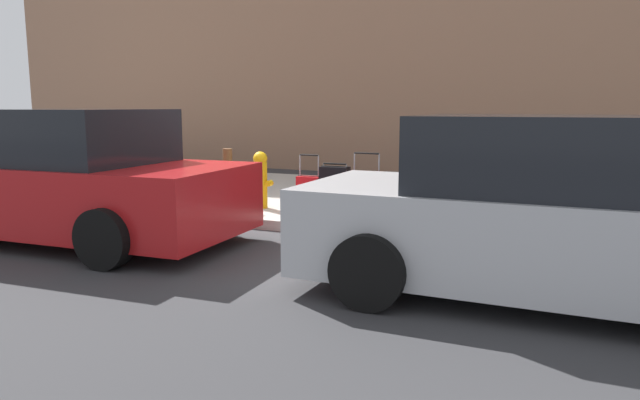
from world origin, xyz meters
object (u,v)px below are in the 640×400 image
(suitcase_black_4, at_px, (335,190))
(parked_car_red_1, at_px, (62,179))
(fire_hydrant, at_px, (261,179))
(parked_car_silver_0, at_px, (551,215))
(suitcase_olive_0, at_px, (463,204))
(parking_meter, at_px, (584,164))
(suitcase_maroon_3, at_px, (366,194))
(bollard_post, at_px, (228,178))
(suitcase_navy_1, at_px, (426,195))
(suitcase_red_5, at_px, (309,194))
(suitcase_teal_2, at_px, (395,198))

(suitcase_black_4, height_order, parked_car_red_1, parked_car_red_1)
(fire_hydrant, bearing_deg, suitcase_black_4, 179.40)
(fire_hydrant, bearing_deg, parked_car_silver_0, 151.08)
(fire_hydrant, distance_m, parked_car_silver_0, 4.79)
(parked_car_silver_0, bearing_deg, suitcase_olive_0, -63.30)
(parked_car_red_1, bearing_deg, parking_meter, -156.53)
(suitcase_maroon_3, distance_m, parking_meter, 2.79)
(bollard_post, relative_size, parking_meter, 0.70)
(suitcase_navy_1, height_order, suitcase_maroon_3, suitcase_maroon_3)
(fire_hydrant, height_order, parked_car_silver_0, parked_car_silver_0)
(suitcase_olive_0, distance_m, fire_hydrant, 3.02)
(suitcase_maroon_3, xyz_separation_m, parked_car_silver_0, (-2.51, 2.33, 0.29))
(suitcase_olive_0, xyz_separation_m, suitcase_red_5, (2.23, -0.02, -0.01))
(suitcase_red_5, bearing_deg, parked_car_silver_0, 145.30)
(bollard_post, relative_size, parked_car_red_1, 0.19)
(fire_hydrant, bearing_deg, suitcase_red_5, -177.07)
(parking_meter, bearing_deg, suitcase_maroon_3, 4.97)
(suitcase_black_4, bearing_deg, suitcase_maroon_3, -176.93)
(suitcase_black_4, height_order, suitcase_red_5, suitcase_red_5)
(suitcase_red_5, relative_size, parked_car_silver_0, 0.20)
(suitcase_red_5, height_order, parked_car_silver_0, parked_car_silver_0)
(suitcase_navy_1, height_order, suitcase_black_4, suitcase_navy_1)
(suitcase_teal_2, relative_size, fire_hydrant, 0.78)
(suitcase_navy_1, xyz_separation_m, parking_meter, (-1.88, -0.24, 0.48))
(suitcase_maroon_3, height_order, parked_car_red_1, parked_car_red_1)
(suitcase_navy_1, bearing_deg, parked_car_silver_0, 125.52)
(suitcase_teal_2, relative_size, suitcase_red_5, 0.79)
(suitcase_maroon_3, relative_size, fire_hydrant, 1.05)
(suitcase_black_4, relative_size, bollard_post, 0.83)
(suitcase_olive_0, relative_size, parked_car_red_1, 0.16)
(suitcase_navy_1, distance_m, parking_meter, 1.96)
(parking_meter, bearing_deg, bollard_post, 4.67)
(suitcase_maroon_3, relative_size, suitcase_black_4, 1.22)
(suitcase_olive_0, xyz_separation_m, fire_hydrant, (3.02, 0.02, 0.18))
(bollard_post, relative_size, parked_car_silver_0, 0.21)
(suitcase_teal_2, bearing_deg, parked_car_red_1, 31.90)
(suitcase_red_5, xyz_separation_m, parked_car_silver_0, (-3.40, 2.36, 0.34))
(suitcase_olive_0, relative_size, parked_car_silver_0, 0.18)
(suitcase_olive_0, relative_size, fire_hydrant, 0.90)
(fire_hydrant, bearing_deg, suitcase_olive_0, -179.54)
(parked_car_silver_0, distance_m, parked_car_red_1, 5.69)
(suitcase_navy_1, bearing_deg, parked_car_red_1, 30.03)
(suitcase_navy_1, height_order, suitcase_teal_2, suitcase_navy_1)
(bollard_post, bearing_deg, suitcase_black_4, -175.37)
(parking_meter, relative_size, parked_car_red_1, 0.27)
(suitcase_black_4, height_order, parking_meter, parking_meter)
(suitcase_olive_0, distance_m, bollard_post, 3.50)
(bollard_post, bearing_deg, suitcase_teal_2, -178.16)
(suitcase_red_5, bearing_deg, suitcase_maroon_3, 178.19)
(suitcase_red_5, bearing_deg, parking_meter, -176.69)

